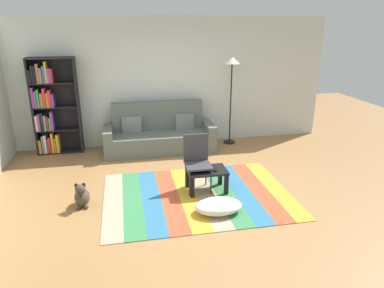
# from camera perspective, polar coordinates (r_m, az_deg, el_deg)

# --- Properties ---
(ground_plane) EXTENTS (14.00, 14.00, 0.00)m
(ground_plane) POSITION_cam_1_polar(r_m,az_deg,el_deg) (5.74, 0.98, -7.53)
(ground_plane) COLOR #9E7042
(back_wall) EXTENTS (6.80, 0.10, 2.70)m
(back_wall) POSITION_cam_1_polar(r_m,az_deg,el_deg) (7.73, -3.02, 10.03)
(back_wall) COLOR silver
(back_wall) RESTS_ON ground_plane
(rug) EXTENTS (2.89, 2.11, 0.01)m
(rug) POSITION_cam_1_polar(r_m,az_deg,el_deg) (5.58, 0.90, -8.29)
(rug) COLOR tan
(rug) RESTS_ON ground_plane
(couch) EXTENTS (2.26, 0.80, 1.00)m
(couch) POSITION_cam_1_polar(r_m,az_deg,el_deg) (7.41, -5.31, 1.49)
(couch) COLOR #59605B
(couch) RESTS_ON ground_plane
(bookshelf) EXTENTS (0.90, 0.28, 1.94)m
(bookshelf) POSITION_cam_1_polar(r_m,az_deg,el_deg) (7.63, -21.94, 5.36)
(bookshelf) COLOR black
(bookshelf) RESTS_ON ground_plane
(coffee_table) EXTENTS (0.62, 0.44, 0.36)m
(coffee_table) POSITION_cam_1_polar(r_m,az_deg,el_deg) (5.61, 2.42, -4.86)
(coffee_table) COLOR black
(coffee_table) RESTS_ON rug
(pouf) EXTENTS (0.68, 0.45, 0.19)m
(pouf) POSITION_cam_1_polar(r_m,az_deg,el_deg) (5.08, 4.29, -10.00)
(pouf) COLOR white
(pouf) RESTS_ON rug
(dog) EXTENTS (0.22, 0.35, 0.40)m
(dog) POSITION_cam_1_polar(r_m,az_deg,el_deg) (5.47, -17.41, -8.01)
(dog) COLOR #473D33
(dog) RESTS_ON ground_plane
(standing_lamp) EXTENTS (0.32, 0.32, 1.89)m
(standing_lamp) POSITION_cam_1_polar(r_m,az_deg,el_deg) (7.62, 6.46, 11.53)
(standing_lamp) COLOR black
(standing_lamp) RESTS_ON ground_plane
(tv_remote) EXTENTS (0.05, 0.15, 0.02)m
(tv_remote) POSITION_cam_1_polar(r_m,az_deg,el_deg) (5.56, 3.64, -4.11)
(tv_remote) COLOR black
(tv_remote) RESTS_ON coffee_table
(folding_chair) EXTENTS (0.40, 0.40, 0.90)m
(folding_chair) POSITION_cam_1_polar(r_m,az_deg,el_deg) (5.60, 0.83, -2.25)
(folding_chair) COLOR #38383D
(folding_chair) RESTS_ON ground_plane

